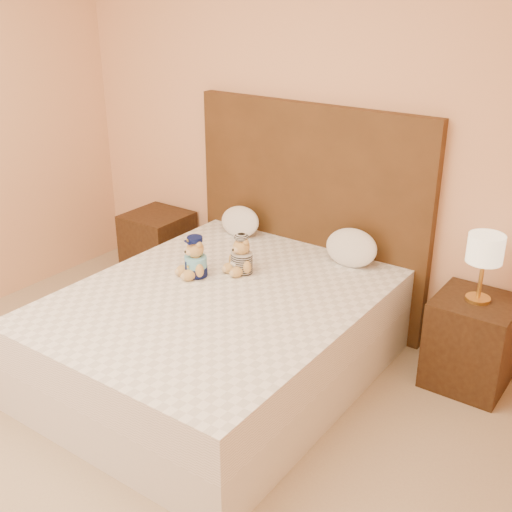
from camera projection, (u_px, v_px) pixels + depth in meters
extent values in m
cube|color=tan|center=(64.00, 492.00, 3.04)|extent=(4.00, 4.50, 0.00)
cube|color=#EDAE81|center=(316.00, 126.00, 4.18)|extent=(4.00, 0.04, 2.70)
cube|color=white|center=(220.00, 353.00, 3.88)|extent=(1.60, 2.00, 0.30)
cube|color=white|center=(219.00, 313.00, 3.77)|extent=(1.60, 2.00, 0.25)
cube|color=#503218|center=(309.00, 214.00, 4.39)|extent=(1.75, 0.08, 1.50)
cube|color=#3B2612|center=(159.00, 247.00, 5.09)|extent=(0.45, 0.45, 0.55)
cube|color=#3B2612|center=(471.00, 342.00, 3.76)|extent=(0.45, 0.45, 0.55)
cylinder|color=gold|center=(478.00, 299.00, 3.65)|extent=(0.14, 0.14, 0.02)
cylinder|color=gold|center=(481.00, 278.00, 3.59)|extent=(0.02, 0.02, 0.26)
cylinder|color=beige|center=(486.00, 248.00, 3.52)|extent=(0.20, 0.20, 0.16)
ellipsoid|color=white|center=(240.00, 220.00, 4.54)|extent=(0.31, 0.20, 0.22)
ellipsoid|color=white|center=(351.00, 246.00, 4.06)|extent=(0.35, 0.23, 0.25)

